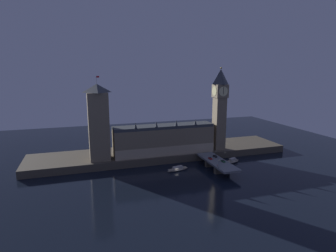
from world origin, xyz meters
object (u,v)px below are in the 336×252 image
at_px(car_southbound_lead, 223,161).
at_px(pedestrian_near_rail, 217,166).
at_px(car_southbound_trail, 215,156).
at_px(clock_tower, 220,107).
at_px(pedestrian_far_rail, 202,155).
at_px(street_lamp_mid, 225,155).
at_px(boat_upstream, 178,169).
at_px(victoria_tower, 98,122).
at_px(car_northbound_lead, 210,158).
at_px(boat_downstream, 232,161).
at_px(street_lamp_near, 219,163).

bearing_deg(car_southbound_lead, pedestrian_near_rail, -137.91).
distance_m(car_southbound_lead, car_southbound_trail, 12.73).
xyz_separation_m(clock_tower, pedestrian_far_rail, (-23.11, -17.26, -35.52)).
distance_m(street_lamp_mid, boat_upstream, 37.43).
bearing_deg(street_lamp_mid, clock_tower, 71.05).
height_order(victoria_tower, boat_upstream, victoria_tower).
bearing_deg(boat_upstream, car_northbound_lead, -2.18).
bearing_deg(street_lamp_mid, victoria_tower, 159.27).
height_order(clock_tower, car_southbound_lead, clock_tower).
bearing_deg(boat_downstream, clock_tower, 95.56).
relative_size(street_lamp_near, boat_downstream, 0.50).
xyz_separation_m(car_southbound_lead, boat_upstream, (-32.17, 10.09, -6.13)).
distance_m(car_northbound_lead, boat_upstream, 26.86).
bearing_deg(victoria_tower, street_lamp_mid, -20.73).
height_order(car_northbound_lead, street_lamp_near, street_lamp_near).
bearing_deg(street_lamp_near, boat_upstream, 136.75).
relative_size(pedestrian_near_rail, boat_downstream, 0.13).
distance_m(car_southbound_trail, street_lamp_mid, 10.45).
bearing_deg(car_southbound_lead, clock_tower, 67.79).
bearing_deg(clock_tower, street_lamp_near, -117.21).
bearing_deg(victoria_tower, boat_downstream, -13.23).
height_order(street_lamp_near, street_lamp_mid, street_lamp_mid).
relative_size(car_northbound_lead, pedestrian_far_rail, 2.22).
relative_size(pedestrian_near_rail, street_lamp_mid, 0.26).
bearing_deg(car_northbound_lead, street_lamp_near, -99.51).
bearing_deg(pedestrian_near_rail, boat_downstream, 40.53).
xyz_separation_m(victoria_tower, pedestrian_far_rail, (77.42, -20.28, -27.41)).
bearing_deg(car_southbound_trail, car_southbound_lead, -90.00).
height_order(victoria_tower, street_lamp_mid, victoria_tower).
height_order(victoria_tower, pedestrian_far_rail, victoria_tower).
xyz_separation_m(car_northbound_lead, pedestrian_near_rail, (-3.02, -17.27, 0.24)).
distance_m(car_northbound_lead, street_lamp_mid, 11.53).
relative_size(clock_tower, boat_upstream, 3.95).
bearing_deg(clock_tower, street_lamp_mid, -108.95).
bearing_deg(street_lamp_mid, car_northbound_lead, 149.08).
bearing_deg(pedestrian_far_rail, car_southbound_lead, -62.24).
xyz_separation_m(victoria_tower, car_northbound_lead, (80.44, -28.36, -27.73)).
distance_m(car_northbound_lead, pedestrian_near_rail, 17.53).
relative_size(car_southbound_lead, pedestrian_far_rail, 2.32).
height_order(car_southbound_trail, boat_downstream, car_southbound_trail).
distance_m(car_northbound_lead, street_lamp_near, 20.93).
height_order(car_southbound_lead, pedestrian_near_rail, pedestrian_near_rail).
bearing_deg(street_lamp_mid, street_lamp_near, -131.15).
distance_m(victoria_tower, car_southbound_lead, 98.23).
height_order(car_southbound_trail, pedestrian_far_rail, pedestrian_far_rail).
height_order(car_southbound_lead, boat_downstream, car_southbound_lead).
distance_m(car_southbound_lead, street_lamp_mid, 5.91).
bearing_deg(clock_tower, car_northbound_lead, -128.41).
relative_size(car_southbound_lead, pedestrian_near_rail, 2.52).
xyz_separation_m(boat_upstream, boat_downstream, (48.28, 3.25, 0.23)).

